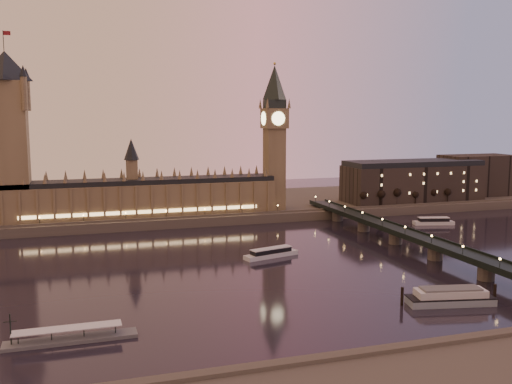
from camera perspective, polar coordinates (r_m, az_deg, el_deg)
ground at (r=283.75m, az=-0.38°, el=-7.26°), size 700.00×700.00×0.00m
far_embankment at (r=446.67m, az=-2.96°, el=-1.37°), size 560.00×130.00×6.00m
palace_of_westminster at (r=388.53m, az=-11.38°, el=-0.08°), size 180.00×26.62×52.00m
victoria_tower at (r=385.00m, az=-23.52°, el=5.95°), size 31.68×31.68×118.00m
big_ben at (r=406.12m, az=1.85°, el=6.37°), size 17.68×17.68×104.00m
westminster_bridge at (r=320.88m, az=15.50°, el=-4.77°), size 13.20×260.00×15.30m
city_block at (r=482.76m, az=17.41°, el=1.27°), size 155.00×45.00×34.00m
bare_tree_0 at (r=426.13m, az=10.80°, el=-0.45°), size 5.24×5.24×10.66m
bare_tree_1 at (r=433.10m, az=12.47°, el=-0.37°), size 5.24×5.24×10.66m
bare_tree_2 at (r=440.42m, az=14.09°, el=-0.28°), size 5.24×5.24×10.66m
bare_tree_3 at (r=448.09m, az=15.66°, el=-0.21°), size 5.24×5.24×10.66m
bare_tree_4 at (r=456.08m, az=17.17°, el=-0.13°), size 5.24×5.24×10.66m
bare_tree_5 at (r=464.37m, az=18.63°, el=-0.06°), size 5.24×5.24×10.66m
cruise_boat_a at (r=297.86m, az=1.52°, el=-6.12°), size 31.05×14.48×4.86m
cruise_boat_b at (r=403.10m, az=17.33°, el=-2.81°), size 27.84×13.26×4.99m
moored_barge at (r=237.93m, az=18.86°, el=-9.89°), size 38.21×16.00×7.14m
pontoon_pier at (r=200.85m, az=-18.05°, el=-13.70°), size 42.13×7.02×11.23m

